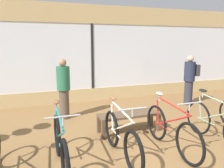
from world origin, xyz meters
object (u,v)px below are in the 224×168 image
bicycle_center_right (171,130)px  customer_by_window (190,78)px  bicycle_left (61,146)px  bicycle_right (216,124)px  customer_near_rack (64,88)px  display_bench (129,117)px  bicycle_center_left (121,137)px

bicycle_center_right → customer_by_window: bearing=46.0°
bicycle_left → bicycle_center_right: bicycle_left is taller
bicycle_left → bicycle_right: 3.01m
customer_near_rack → bicycle_center_right: bearing=-56.1°
display_bench → bicycle_center_left: bearing=-120.9°
bicycle_right → display_bench: (-1.39, 1.11, -0.05)m
bicycle_center_right → bicycle_right: bicycle_right is taller
bicycle_center_left → bicycle_right: bearing=-2.9°
bicycle_center_right → bicycle_right: (1.01, -0.06, 0.01)m
bicycle_right → customer_near_rack: bearing=136.7°
customer_near_rack → display_bench: bearing=-47.7°
display_bench → customer_by_window: 3.11m
bicycle_left → customer_by_window: 5.03m
bicycle_center_left → bicycle_center_right: bicycle_center_right is taller
display_bench → customer_by_window: (2.74, 1.40, 0.51)m
bicycle_left → bicycle_right: size_ratio=1.02×
bicycle_left → bicycle_center_left: 1.02m
bicycle_left → customer_by_window: customer_by_window is taller
bicycle_center_right → bicycle_right: 1.02m
bicycle_right → customer_near_rack: (-2.65, 2.50, 0.42)m
bicycle_left → bicycle_center_left: bicycle_left is taller
bicycle_center_right → display_bench: bicycle_center_right is taller
bicycle_left → bicycle_center_right: size_ratio=1.03×
bicycle_left → display_bench: 1.94m
bicycle_center_right → bicycle_center_left: bearing=177.8°
bicycle_center_left → customer_near_rack: size_ratio=1.07×
bicycle_center_left → bicycle_right: 1.99m
bicycle_center_right → display_bench: 1.11m
bicycle_center_right → customer_near_rack: size_ratio=1.11×
bicycle_center_left → bicycle_right: bicycle_right is taller
bicycle_right → bicycle_center_left: bearing=177.1°
bicycle_right → display_bench: 1.78m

